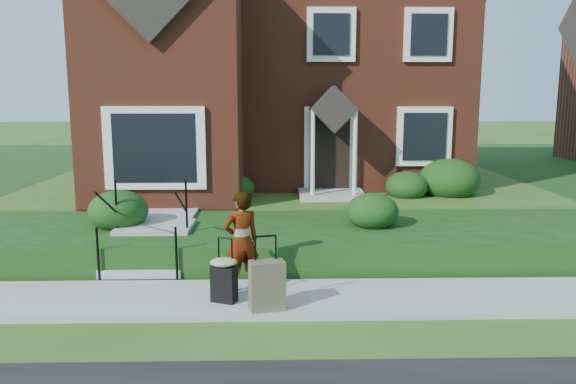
{
  "coord_description": "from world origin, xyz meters",
  "views": [
    {
      "loc": [
        -0.2,
        -8.24,
        3.13
      ],
      "look_at": [
        0.04,
        2.0,
        1.36
      ],
      "focal_mm": 35.0,
      "sensor_mm": 36.0,
      "label": 1
    }
  ],
  "objects_px": {
    "suitcase_olive": "(267,285)",
    "front_steps": "(150,241)",
    "woman": "(241,241)",
    "suitcase_black": "(224,277)"
  },
  "relations": [
    {
      "from": "suitcase_olive",
      "to": "front_steps",
      "type": "bearing_deg",
      "value": 120.03
    },
    {
      "from": "woman",
      "to": "suitcase_black",
      "type": "distance_m",
      "value": 0.72
    },
    {
      "from": "suitcase_black",
      "to": "suitcase_olive",
      "type": "height_order",
      "value": "suitcase_olive"
    },
    {
      "from": "woman",
      "to": "suitcase_black",
      "type": "bearing_deg",
      "value": 42.46
    },
    {
      "from": "front_steps",
      "to": "suitcase_olive",
      "type": "xyz_separation_m",
      "value": [
        2.18,
        -2.38,
        -0.03
      ]
    },
    {
      "from": "front_steps",
      "to": "woman",
      "type": "relative_size",
      "value": 1.27
    },
    {
      "from": "woman",
      "to": "suitcase_black",
      "type": "xyz_separation_m",
      "value": [
        -0.24,
        -0.54,
        -0.41
      ]
    },
    {
      "from": "front_steps",
      "to": "suitcase_black",
      "type": "height_order",
      "value": "front_steps"
    },
    {
      "from": "front_steps",
      "to": "suitcase_olive",
      "type": "distance_m",
      "value": 3.23
    },
    {
      "from": "front_steps",
      "to": "suitcase_black",
      "type": "xyz_separation_m",
      "value": [
        1.54,
        -2.06,
        -0.01
      ]
    }
  ]
}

